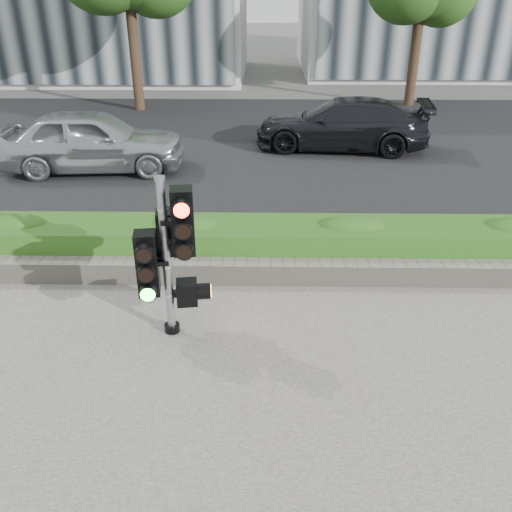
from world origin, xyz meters
name	(u,v)px	position (x,y,z in m)	size (l,w,h in m)	color
ground	(257,358)	(0.00, 0.00, 0.00)	(120.00, 120.00, 0.00)	#51514C
road	(262,143)	(0.00, 10.00, 0.01)	(60.00, 13.00, 0.02)	black
curb	(260,245)	(0.00, 3.15, 0.06)	(60.00, 0.25, 0.12)	gray
stone_wall	(259,271)	(0.00, 1.90, 0.20)	(12.00, 0.32, 0.34)	gray
hedge	(259,243)	(0.00, 2.55, 0.37)	(12.00, 1.00, 0.68)	#53972E
traffic_signal	(168,250)	(-1.12, 0.56, 1.23)	(0.77, 0.60, 2.17)	black
car_silver	(93,140)	(-4.11, 7.42, 0.77)	(1.76, 4.38, 1.49)	#A9ACB0
car_dark	(342,124)	(2.19, 9.49, 0.70)	(1.92, 4.71, 1.37)	black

